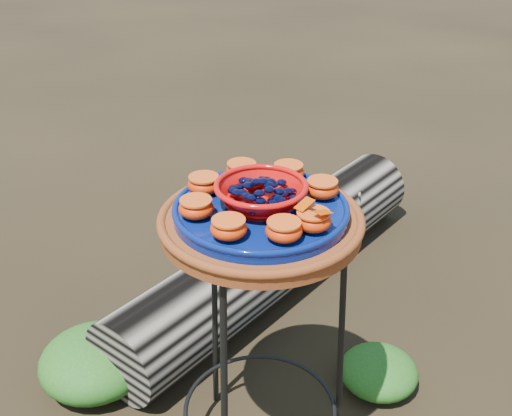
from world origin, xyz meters
TOP-DOWN VIEW (x-y plane):
  - plant_stand at (0.00, 0.00)m, footprint 0.44×0.44m
  - terracotta_saucer at (0.00, 0.00)m, footprint 0.45×0.45m
  - cobalt_plate at (0.00, 0.00)m, footprint 0.39×0.39m
  - red_bowl at (0.00, 0.00)m, footprint 0.19×0.19m
  - glass_gems at (0.00, 0.00)m, footprint 0.15×0.15m
  - orange_half_0 at (0.03, -0.14)m, footprint 0.08×0.08m
  - orange_half_1 at (0.14, -0.05)m, footprint 0.08×0.08m
  - orange_half_2 at (0.13, 0.06)m, footprint 0.08×0.08m
  - orange_half_3 at (0.05, 0.14)m, footprint 0.08×0.08m
  - orange_half_4 at (-0.06, 0.13)m, footprint 0.08×0.08m
  - orange_half_5 at (-0.14, 0.05)m, footprint 0.08×0.08m
  - orange_half_6 at (-0.13, -0.06)m, footprint 0.08×0.08m
  - orange_half_7 at (-0.05, -0.14)m, footprint 0.08×0.08m
  - butterfly at (0.03, -0.14)m, footprint 0.10×0.07m
  - driftwood_log at (0.50, 0.57)m, footprint 1.56×0.76m
  - foliage_right at (0.43, -0.03)m, footprint 0.24×0.24m
  - foliage_back at (-0.25, 0.51)m, footprint 0.34×0.34m

SIDE VIEW (x-z plane):
  - foliage_right at x=0.43m, z-range 0.00..0.12m
  - foliage_back at x=-0.25m, z-range 0.00..0.17m
  - driftwood_log at x=0.50m, z-range 0.00..0.28m
  - plant_stand at x=0.00m, z-range 0.00..0.70m
  - terracotta_saucer at x=0.00m, z-range 0.70..0.74m
  - cobalt_plate at x=0.00m, z-range 0.74..0.76m
  - orange_half_0 at x=0.03m, z-range 0.76..0.80m
  - orange_half_1 at x=0.14m, z-range 0.76..0.80m
  - orange_half_2 at x=0.13m, z-range 0.76..0.80m
  - orange_half_3 at x=0.05m, z-range 0.76..0.80m
  - orange_half_4 at x=-0.06m, z-range 0.76..0.80m
  - orange_half_5 at x=-0.14m, z-range 0.76..0.80m
  - orange_half_6 at x=-0.13m, z-range 0.76..0.80m
  - orange_half_7 at x=-0.05m, z-range 0.76..0.80m
  - red_bowl at x=0.00m, z-range 0.76..0.82m
  - butterfly at x=0.03m, z-range 0.80..0.82m
  - glass_gems at x=0.00m, z-range 0.82..0.84m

